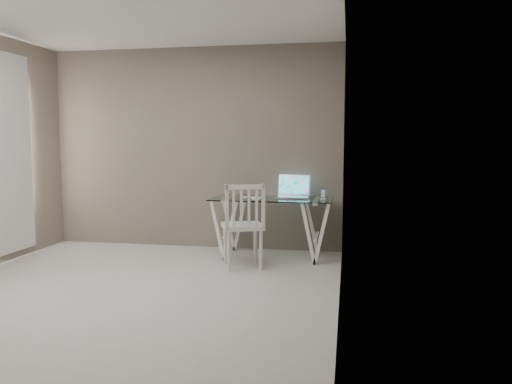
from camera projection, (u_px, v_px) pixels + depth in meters
room at (114, 112)px, 4.56m from camera, size 4.50×4.52×2.71m
desk at (272, 227)px, 6.22m from camera, size 1.50×0.70×0.75m
chair at (243, 222)px, 5.63m from camera, size 0.58×0.58×0.98m
laptop at (293, 192)px, 6.28m from camera, size 0.40×0.37×0.27m
keyboard at (252, 198)px, 6.22m from camera, size 0.28×0.12×0.01m
mouse at (256, 199)px, 5.93m from camera, size 0.11×0.07×0.04m
phone_dock at (323, 196)px, 6.05m from camera, size 0.07×0.07×0.13m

